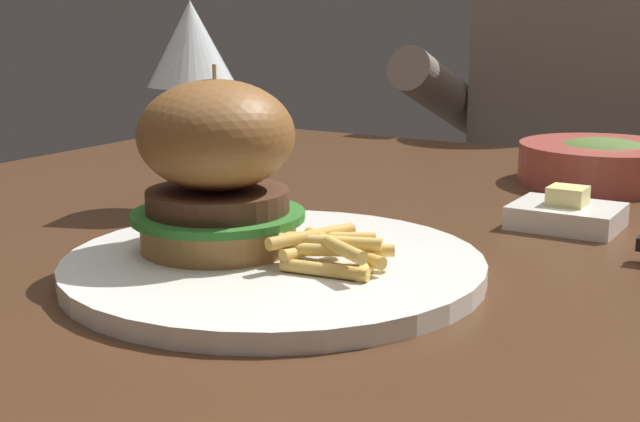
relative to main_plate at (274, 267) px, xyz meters
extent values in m
cube|color=#472B19|center=(0.05, 0.20, -0.03)|extent=(1.20, 0.93, 0.04)
cylinder|color=#472B19|center=(-0.49, 0.60, -0.40)|extent=(0.06, 0.06, 0.70)
cylinder|color=white|center=(0.00, 0.00, 0.00)|extent=(0.30, 0.30, 0.01)
cylinder|color=#9E6B38|center=(-0.05, 0.00, 0.02)|extent=(0.11, 0.11, 0.02)
cylinder|color=#2D7028|center=(-0.05, 0.00, 0.03)|extent=(0.13, 0.13, 0.01)
cylinder|color=#4C2D1E|center=(-0.05, 0.00, 0.04)|extent=(0.10, 0.10, 0.02)
ellipsoid|color=brown|center=(-0.05, 0.00, 0.09)|extent=(0.11, 0.11, 0.08)
cylinder|color=#CCB78C|center=(-0.05, 0.00, 0.12)|extent=(0.00, 0.00, 0.05)
cylinder|color=#EABC5B|center=(0.07, 0.00, 0.01)|extent=(0.02, 0.05, 0.01)
cylinder|color=#E0B251|center=(0.05, -0.02, 0.01)|extent=(0.06, 0.02, 0.01)
cylinder|color=gold|center=(0.06, 0.01, 0.02)|extent=(0.06, 0.03, 0.01)
cylinder|color=gold|center=(0.04, 0.01, 0.02)|extent=(0.07, 0.01, 0.01)
cylinder|color=#E0B251|center=(0.05, 0.00, 0.02)|extent=(0.07, 0.04, 0.01)
cylinder|color=#E0B251|center=(0.04, 0.01, 0.02)|extent=(0.07, 0.04, 0.01)
cylinder|color=gold|center=(0.03, 0.00, 0.03)|extent=(0.03, 0.07, 0.01)
cylinder|color=#EABC5B|center=(0.05, 0.00, 0.03)|extent=(0.07, 0.03, 0.01)
cylinder|color=#EABC5B|center=(0.03, 0.00, 0.02)|extent=(0.02, 0.06, 0.01)
cylinder|color=#E0B251|center=(0.05, -0.01, 0.03)|extent=(0.07, 0.04, 0.01)
cylinder|color=silver|center=(-0.19, 0.15, -0.01)|extent=(0.07, 0.07, 0.00)
cylinder|color=silver|center=(-0.19, 0.15, 0.05)|extent=(0.01, 0.01, 0.11)
cone|color=silver|center=(-0.19, 0.15, 0.15)|extent=(0.08, 0.08, 0.08)
cube|color=white|center=(0.14, 0.25, 0.00)|extent=(0.09, 0.07, 0.02)
cube|color=#F4E58C|center=(0.14, 0.25, 0.02)|extent=(0.03, 0.03, 0.02)
cylinder|color=#B24C42|center=(0.11, 0.47, 0.01)|extent=(0.18, 0.18, 0.04)
ellipsoid|color=#4C662D|center=(0.11, 0.47, 0.03)|extent=(0.10, 0.10, 0.02)
cube|color=#282833|center=(-0.01, 0.94, -0.52)|extent=(0.30, 0.22, 0.46)
cube|color=#72665B|center=(-0.01, 0.94, -0.03)|extent=(0.36, 0.20, 0.52)
cylinder|color=#72665B|center=(-0.23, 0.86, 0.03)|extent=(0.07, 0.34, 0.18)
camera|label=1|loc=(0.34, -0.50, 0.18)|focal=50.00mm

